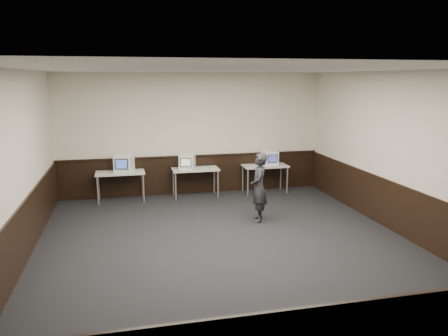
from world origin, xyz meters
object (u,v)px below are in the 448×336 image
at_px(desk_center, 195,171).
at_px(emac_right, 270,158).
at_px(desk_left, 120,175).
at_px(emac_left, 124,163).
at_px(person, 259,188).
at_px(emac_center, 187,162).
at_px(desk_right, 265,168).

relative_size(desk_center, emac_right, 2.88).
relative_size(desk_left, emac_right, 2.88).
distance_m(desk_center, emac_left, 1.82).
height_order(desk_center, emac_right, emac_right).
height_order(desk_left, person, person).
xyz_separation_m(desk_center, emac_center, (-0.21, -0.02, 0.26)).
relative_size(desk_left, person, 0.80).
height_order(desk_left, desk_right, same).
bearing_deg(emac_center, desk_left, -162.13).
bearing_deg(desk_right, emac_right, 3.87).
bearing_deg(desk_left, emac_right, 0.14).
bearing_deg(person, desk_center, -138.79).
xyz_separation_m(emac_left, emac_right, (3.83, 0.01, -0.03)).
height_order(emac_left, person, person).
distance_m(desk_left, emac_center, 1.71).
bearing_deg(emac_left, desk_center, 16.31).
relative_size(desk_left, emac_center, 2.41).
height_order(emac_center, person, person).
distance_m(desk_center, emac_right, 2.05).
height_order(emac_left, emac_center, emac_left).
bearing_deg(person, desk_left, -110.67).
height_order(desk_left, emac_right, emac_right).
xyz_separation_m(desk_left, desk_center, (1.90, 0.00, 0.00)).
bearing_deg(emac_left, desk_right, 16.37).
height_order(desk_center, person, person).
xyz_separation_m(emac_left, emac_center, (1.59, -0.02, -0.03)).
relative_size(desk_right, emac_left, 2.16).
xyz_separation_m(desk_right, person, (-0.90, -2.29, 0.07)).
distance_m(desk_left, desk_right, 3.80).
distance_m(desk_right, emac_left, 3.71).
distance_m(desk_right, person, 2.46).
xyz_separation_m(desk_left, desk_right, (3.80, 0.00, 0.00)).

